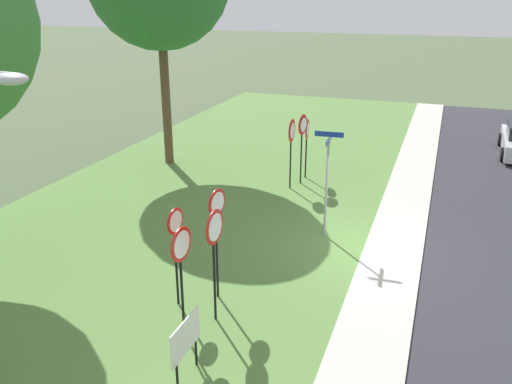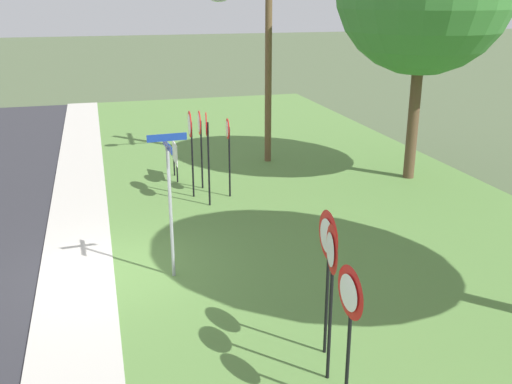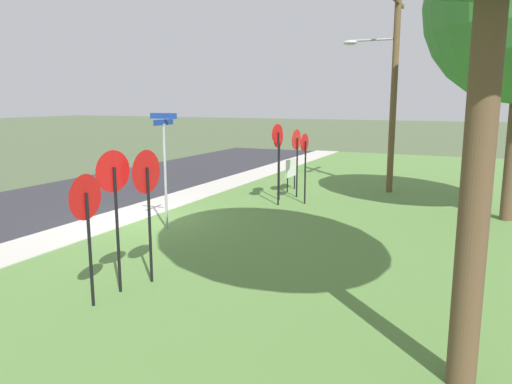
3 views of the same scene
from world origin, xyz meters
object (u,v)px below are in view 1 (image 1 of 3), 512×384
(notice_board, at_px, (186,340))
(yield_sign_near_left, at_px, (292,137))
(stop_sign_far_left, at_px, (181,258))
(yield_sign_near_right, at_px, (308,135))
(yield_sign_far_left, at_px, (303,132))
(stop_sign_far_center, at_px, (215,241))
(stop_sign_near_left, at_px, (217,221))
(stop_sign_near_right, at_px, (176,237))
(street_name_post, at_px, (327,176))

(notice_board, bearing_deg, yield_sign_near_left, 6.14)
(stop_sign_far_left, bearing_deg, yield_sign_near_right, 5.10)
(yield_sign_far_left, distance_m, notice_board, 11.32)
(yield_sign_near_right, height_order, notice_board, yield_sign_near_right)
(stop_sign_far_center, bearing_deg, yield_sign_near_left, 7.43)
(stop_sign_near_left, height_order, stop_sign_near_right, stop_sign_near_left)
(street_name_post, relative_size, notice_board, 2.54)
(yield_sign_far_left, bearing_deg, stop_sign_far_center, -166.40)
(street_name_post, bearing_deg, yield_sign_near_left, 26.87)
(stop_sign_far_center, bearing_deg, yield_sign_near_right, 5.43)
(stop_sign_far_center, height_order, yield_sign_near_right, stop_sign_far_center)
(yield_sign_near_left, height_order, notice_board, yield_sign_near_left)
(stop_sign_far_left, height_order, yield_sign_near_right, stop_sign_far_left)
(yield_sign_near_right, bearing_deg, stop_sign_far_center, -178.98)
(yield_sign_far_left, distance_m, street_name_post, 4.62)
(stop_sign_near_right, bearing_deg, yield_sign_near_left, 3.06)
(stop_sign_far_center, relative_size, notice_board, 2.11)
(stop_sign_near_left, height_order, street_name_post, street_name_post)
(yield_sign_far_left, height_order, notice_board, yield_sign_far_left)
(stop_sign_far_center, distance_m, street_name_post, 5.23)
(yield_sign_near_left, bearing_deg, stop_sign_near_right, 179.21)
(street_name_post, xyz_separation_m, notice_board, (-7.00, 1.04, -1.05))
(stop_sign_near_left, height_order, stop_sign_far_center, stop_sign_near_left)
(stop_sign_near_left, height_order, yield_sign_near_right, stop_sign_near_left)
(yield_sign_near_left, distance_m, notice_board, 10.68)
(stop_sign_far_left, height_order, yield_sign_near_left, yield_sign_near_left)
(stop_sign_near_left, relative_size, street_name_post, 0.86)
(notice_board, bearing_deg, stop_sign_near_right, 31.24)
(stop_sign_far_left, distance_m, yield_sign_near_right, 10.74)
(street_name_post, bearing_deg, stop_sign_far_center, 162.53)
(yield_sign_near_left, bearing_deg, yield_sign_near_right, -8.12)
(yield_sign_far_left, xyz_separation_m, notice_board, (-11.24, -0.81, -1.15))
(yield_sign_near_left, bearing_deg, stop_sign_near_left, -175.43)
(notice_board, bearing_deg, stop_sign_far_left, 28.78)
(yield_sign_near_left, relative_size, yield_sign_near_right, 1.12)
(stop_sign_near_right, distance_m, yield_sign_near_right, 9.75)
(yield_sign_near_right, relative_size, notice_board, 1.85)
(street_name_post, bearing_deg, notice_board, 168.21)
(stop_sign_far_left, distance_m, street_name_post, 6.04)
(stop_sign_far_left, distance_m, yield_sign_near_left, 9.37)
(stop_sign_near_right, xyz_separation_m, yield_sign_near_right, (9.74, -0.51, 0.00))
(yield_sign_near_right, bearing_deg, yield_sign_far_left, 177.22)
(street_name_post, bearing_deg, yield_sign_near_right, 17.19)
(stop_sign_far_left, distance_m, notice_board, 1.68)
(stop_sign_far_center, relative_size, yield_sign_near_left, 1.01)
(stop_sign_far_left, distance_m, yield_sign_far_left, 10.03)
(yield_sign_far_left, bearing_deg, street_name_post, -146.27)
(stop_sign_far_left, xyz_separation_m, street_name_post, (5.80, -1.69, 0.07))
(yield_sign_near_right, distance_m, street_name_post, 5.28)
(yield_sign_near_left, xyz_separation_m, street_name_post, (-3.56, -2.07, -0.08))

